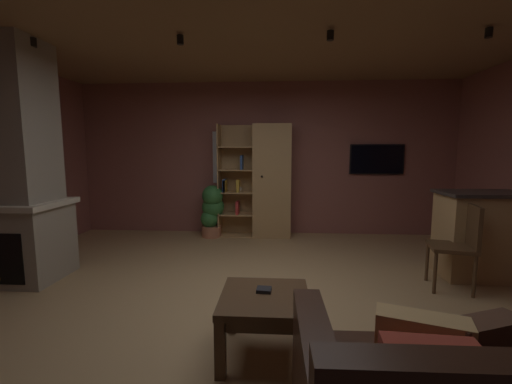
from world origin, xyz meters
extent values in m
cube|color=tan|center=(0.00, 0.00, -0.01)|extent=(6.59, 5.75, 0.02)
cube|color=#8E544C|center=(0.00, 2.90, 1.34)|extent=(6.71, 0.06, 2.67)
cube|color=#8E6B47|center=(0.00, 0.00, 2.68)|extent=(6.59, 5.75, 0.02)
cube|color=white|center=(-0.56, 2.87, 1.36)|extent=(0.75, 0.01, 0.92)
cube|color=gray|center=(-2.74, 0.50, 0.43)|extent=(0.94, 0.73, 0.85)
cube|color=gray|center=(-2.74, 0.50, 1.76)|extent=(0.80, 0.62, 1.82)
cube|color=beige|center=(-2.74, 0.50, 0.88)|extent=(1.02, 0.81, 0.06)
cube|color=tan|center=(0.13, 2.62, 0.96)|extent=(0.64, 0.38, 1.93)
cube|color=tan|center=(-0.49, 2.80, 0.96)|extent=(0.60, 0.02, 1.93)
cube|color=tan|center=(-0.78, 2.62, 0.96)|extent=(0.02, 0.38, 1.93)
sphere|color=black|center=(-0.03, 2.42, 1.06)|extent=(0.04, 0.04, 0.04)
cube|color=tan|center=(-0.49, 2.62, 0.01)|extent=(0.60, 0.38, 0.02)
cube|color=tan|center=(-0.49, 2.62, 0.39)|extent=(0.60, 0.38, 0.02)
cube|color=tan|center=(-0.49, 2.62, 0.77)|extent=(0.60, 0.38, 0.02)
cube|color=tan|center=(-0.49, 2.62, 1.16)|extent=(0.60, 0.38, 0.02)
cube|color=tan|center=(-0.49, 2.62, 1.54)|extent=(0.60, 0.38, 0.02)
cube|color=#B22D2D|center=(-0.46, 2.57, 0.50)|extent=(0.05, 0.23, 0.22)
cube|color=#2D4C8C|center=(-0.38, 2.57, 1.29)|extent=(0.03, 0.23, 0.24)
cube|color=gold|center=(-0.67, 2.57, 0.88)|extent=(0.05, 0.23, 0.20)
cube|color=gold|center=(-0.44, 2.57, 0.89)|extent=(0.05, 0.23, 0.21)
cube|color=#2D4C8C|center=(-0.68, 2.57, 0.89)|extent=(0.05, 0.23, 0.22)
sphere|color=beige|center=(-0.44, 2.62, 0.82)|extent=(0.10, 0.10, 0.10)
cube|color=tan|center=(2.84, 0.89, 0.49)|extent=(1.38, 0.53, 0.97)
cube|color=#2D2826|center=(2.84, 0.89, 0.99)|extent=(1.44, 0.59, 0.04)
cube|color=brown|center=(1.16, -1.58, 0.54)|extent=(0.41, 0.28, 0.40)
cube|color=tan|center=(0.88, -1.57, 0.53)|extent=(0.42, 0.26, 0.43)
cube|color=#4C331E|center=(0.14, -0.76, 0.42)|extent=(0.63, 0.64, 0.05)
cube|color=#4C331E|center=(0.14, -0.76, 0.36)|extent=(0.57, 0.57, 0.08)
cube|color=#4C331E|center=(-0.14, -1.04, 0.20)|extent=(0.07, 0.07, 0.40)
cube|color=#4C331E|center=(0.41, -1.04, 0.20)|extent=(0.07, 0.07, 0.40)
cube|color=#4C331E|center=(-0.14, -0.48, 0.20)|extent=(0.07, 0.07, 0.40)
cube|color=#4C331E|center=(0.41, -0.48, 0.20)|extent=(0.07, 0.07, 0.40)
cube|color=black|center=(0.13, -0.70, 0.46)|extent=(0.11, 0.10, 0.03)
cube|color=#4C331E|center=(2.07, 0.52, 0.46)|extent=(0.50, 0.50, 0.04)
cube|color=#4C331E|center=(2.26, 0.48, 0.70)|extent=(0.12, 0.40, 0.44)
cylinder|color=#4C331E|center=(1.94, 0.73, 0.23)|extent=(0.04, 0.04, 0.46)
cylinder|color=#4C331E|center=(1.86, 0.38, 0.23)|extent=(0.04, 0.04, 0.46)
cylinder|color=#4C331E|center=(2.29, 0.66, 0.23)|extent=(0.04, 0.04, 0.46)
cylinder|color=#4C331E|center=(2.21, 0.31, 0.23)|extent=(0.04, 0.04, 0.46)
cylinder|color=#B77051|center=(-0.91, 2.52, 0.09)|extent=(0.34, 0.34, 0.19)
sphere|color=#2D6B33|center=(-0.94, 2.52, 0.31)|extent=(0.32, 0.32, 0.32)
sphere|color=#2D6B33|center=(-0.88, 2.56, 0.52)|extent=(0.38, 0.38, 0.38)
sphere|color=#2D6B33|center=(-0.88, 2.50, 0.72)|extent=(0.36, 0.36, 0.36)
cube|color=black|center=(1.94, 2.84, 1.34)|extent=(0.92, 0.05, 0.52)
cube|color=black|center=(1.94, 2.82, 1.34)|extent=(0.88, 0.01, 0.48)
cylinder|color=black|center=(-2.34, 0.44, 2.60)|extent=(0.07, 0.07, 0.09)
cylinder|color=black|center=(-0.78, 0.46, 2.60)|extent=(0.07, 0.07, 0.09)
cylinder|color=black|center=(0.73, 0.43, 2.60)|extent=(0.07, 0.07, 0.09)
cylinder|color=black|center=(2.24, 0.45, 2.60)|extent=(0.07, 0.07, 0.09)
camera|label=1|loc=(0.22, -3.01, 1.47)|focal=23.10mm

